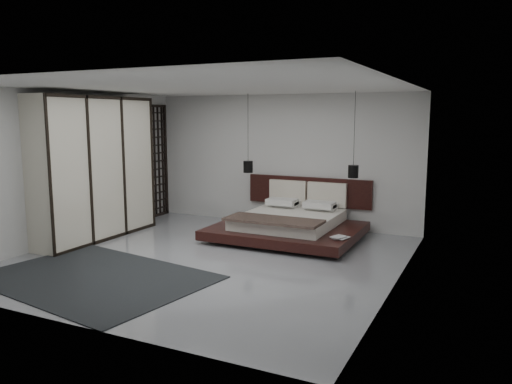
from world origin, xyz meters
The scene contains 14 objects.
floor centered at (0.00, 0.00, 0.00)m, with size 6.00×6.00×0.00m, color gray.
ceiling centered at (0.00, 0.00, 2.80)m, with size 6.00×6.00×0.00m, color white.
wall_back centered at (0.00, 3.00, 1.40)m, with size 6.00×6.00×0.00m, color silver.
wall_front centered at (0.00, -3.00, 1.40)m, with size 6.00×6.00×0.00m, color silver.
wall_left centered at (-3.00, 0.00, 1.40)m, with size 6.00×6.00×0.00m, color silver.
wall_right centered at (3.00, 0.00, 1.40)m, with size 6.00×6.00×0.00m, color silver.
lattice_screen centered at (-2.95, 2.45, 1.30)m, with size 0.05×0.90×2.60m, color black.
bed centered at (0.64, 1.91, 0.28)m, with size 2.71×2.36×1.06m.
book_lower centered at (1.75, 1.27, 0.27)m, with size 0.22×0.29×0.03m, color #99724C.
book_upper centered at (1.73, 1.24, 0.29)m, with size 0.19×0.26×0.02m, color #99724C.
pendant_left centered at (-0.48, 2.33, 1.30)m, with size 0.20×0.20×1.63m.
pendant_right centered at (1.75, 2.33, 1.31)m, with size 0.20×0.20×1.62m.
wardrobe centered at (-2.70, 0.25, 1.35)m, with size 0.65×2.76×2.71m.
rug centered at (-1.01, -1.63, 0.01)m, with size 3.22×2.30×0.01m, color black.
Camera 1 is at (4.15, -6.92, 2.34)m, focal length 35.00 mm.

